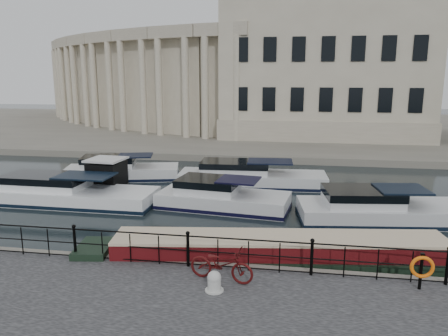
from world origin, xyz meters
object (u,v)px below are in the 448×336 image
(mooring_bollard, at_px, (214,282))
(harbour_hut, at_px, (107,178))
(life_ring_post, at_px, (422,268))
(narrowboat, at_px, (279,258))
(bicycle, at_px, (221,264))

(mooring_bollard, height_order, harbour_hut, harbour_hut)
(life_ring_post, distance_m, harbour_hut, 17.71)
(life_ring_post, relative_size, narrowboat, 0.08)
(narrowboat, height_order, harbour_hut, harbour_hut)
(narrowboat, bearing_deg, life_ring_post, -33.29)
(life_ring_post, bearing_deg, harbour_hut, 144.29)
(mooring_bollard, xyz_separation_m, harbour_hut, (-8.40, 11.38, 0.11))
(bicycle, bearing_deg, life_ring_post, -74.98)
(harbour_hut, bearing_deg, life_ring_post, -30.75)
(bicycle, distance_m, harbour_hut, 13.65)
(narrowboat, bearing_deg, mooring_bollard, -127.71)
(bicycle, relative_size, narrowboat, 0.14)
(life_ring_post, distance_m, narrowboat, 4.75)
(mooring_bollard, relative_size, harbour_hut, 0.22)
(bicycle, bearing_deg, narrowboat, -23.59)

